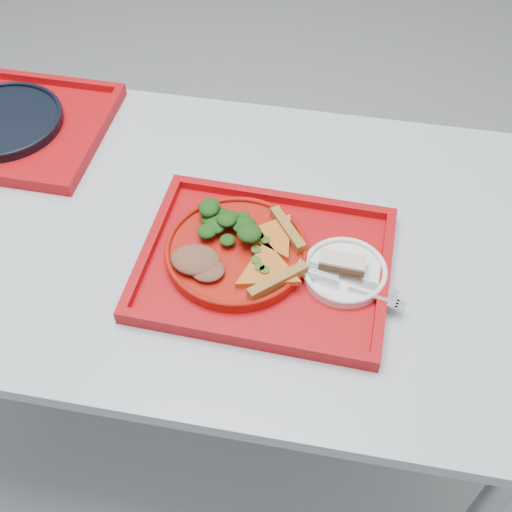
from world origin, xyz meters
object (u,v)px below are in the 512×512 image
tray_far (5,127)px  dessert_bar (343,263)px  tray_main (265,266)px  navy_plate (3,122)px  dinner_plate (236,252)px

tray_far → dessert_bar: 0.83m
tray_main → navy_plate: bearing=157.7°
tray_main → tray_far: 0.70m
tray_main → navy_plate: size_ratio=1.73×
tray_far → dinner_plate: size_ratio=1.73×
navy_plate → dessert_bar: (0.78, -0.28, 0.02)m
tray_main → dessert_bar: bearing=4.7°
dinner_plate → dessert_bar: (0.19, -0.00, 0.02)m
tray_far → navy_plate: navy_plate is taller
dessert_bar → dinner_plate: bearing=-177.6°
tray_far → dessert_bar: size_ratio=5.36×
tray_main → navy_plate: (-0.64, 0.29, 0.01)m
tray_far → dinner_plate: bearing=-24.6°
dessert_bar → tray_main: bearing=-173.9°
dessert_bar → navy_plate: bearing=163.5°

